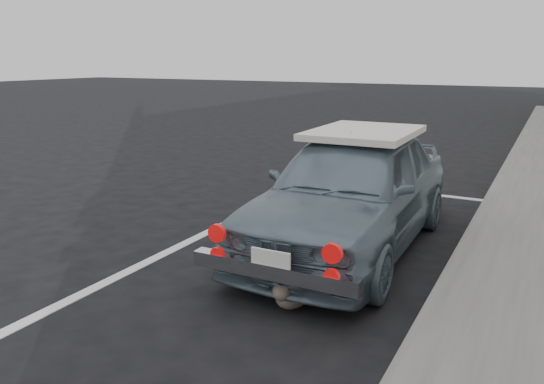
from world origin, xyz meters
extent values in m
cube|color=silver|center=(0.50, 6.50, 0.00)|extent=(3.00, 0.12, 0.01)
cube|color=silver|center=(-0.90, 3.00, 0.00)|extent=(0.12, 7.00, 0.01)
imported|color=slate|center=(0.71, 3.83, 0.63)|extent=(1.53, 3.71, 1.26)
cube|color=silver|center=(0.71, 4.20, 1.19)|extent=(1.06, 1.42, 0.07)
cube|color=silver|center=(0.73, 2.03, 0.38)|extent=(1.41, 0.14, 0.12)
cube|color=white|center=(0.73, 1.99, 0.48)|extent=(0.33, 0.02, 0.17)
cylinder|color=red|center=(0.24, 1.99, 0.62)|extent=(0.15, 0.04, 0.15)
cylinder|color=red|center=(1.22, 2.01, 0.62)|extent=(0.15, 0.04, 0.15)
cylinder|color=red|center=(0.24, 1.99, 0.44)|extent=(0.12, 0.04, 0.12)
cylinder|color=red|center=(1.22, 2.01, 0.44)|extent=(0.12, 0.04, 0.12)
ellipsoid|color=brown|center=(0.81, 2.25, 0.12)|extent=(0.30, 0.41, 0.23)
sphere|color=brown|center=(0.78, 2.08, 0.20)|extent=(0.14, 0.14, 0.14)
cone|color=brown|center=(0.74, 2.09, 0.27)|extent=(0.05, 0.05, 0.06)
cone|color=brown|center=(0.82, 2.08, 0.27)|extent=(0.05, 0.05, 0.06)
cylinder|color=brown|center=(0.89, 2.43, 0.04)|extent=(0.09, 0.25, 0.03)
camera|label=1|loc=(2.52, -1.34, 1.98)|focal=35.00mm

